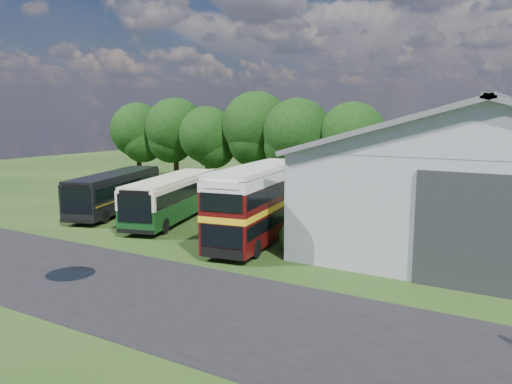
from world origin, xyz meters
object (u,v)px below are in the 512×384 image
Objects in this scene: storage_shed at (507,167)px; bus_green_single at (172,197)px; bus_maroon_double at (259,204)px; bus_dark_single at (116,191)px.

storage_shed is 2.19× the size of bus_green_single.
bus_maroon_double is 13.77m from bus_dark_single.
storage_shed reaches higher than bus_green_single.
bus_maroon_double is 0.95× the size of bus_dark_single.
storage_shed is 2.24× the size of bus_dark_single.
bus_dark_single is at bearing -164.28° from storage_shed.
bus_maroon_double is (8.06, -1.81, 0.57)m from bus_green_single.
storage_shed reaches higher than bus_dark_single.
bus_green_single is 8.28m from bus_maroon_double.
storage_shed is at bearing 3.25° from bus_green_single.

